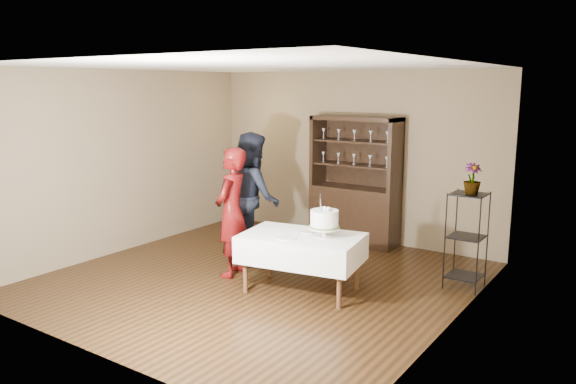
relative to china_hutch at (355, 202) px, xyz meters
The scene contains 14 objects.
floor 2.36m from the china_hutch, 95.08° to the right, with size 5.00×5.00×0.00m, color black.
ceiling 3.04m from the china_hutch, 95.08° to the right, with size 5.00×5.00×0.00m, color silver.
back_wall 0.76m from the china_hutch, 128.88° to the left, with size 5.00×0.02×2.70m, color #716249.
wall_left 3.58m from the china_hutch, 140.17° to the right, with size 0.02×5.00×2.70m, color #716249.
wall_right 3.29m from the china_hutch, 44.39° to the right, with size 0.02×5.00×2.70m, color #716249.
china_hutch is the anchor object (origin of this frame).
plant_etagere 2.33m from the china_hutch, 26.83° to the right, with size 0.42×0.42×1.20m.
cake_table 2.34m from the china_hutch, 78.19° to the right, with size 1.55×1.10×0.71m.
woman 2.38m from the china_hutch, 104.69° to the right, with size 0.62×0.40×1.69m, color #3D0509.
man 1.81m from the china_hutch, 115.80° to the right, with size 0.89×0.70×1.84m, color black.
cake 2.36m from the china_hutch, 71.31° to the right, with size 0.42×0.42×0.51m.
plate_near 2.58m from the china_hutch, 80.38° to the right, with size 0.22×0.22×0.01m, color silver.
plate_far 2.22m from the china_hutch, 77.39° to the right, with size 0.16×0.16×0.01m, color silver.
potted_plant 2.48m from the china_hutch, 27.19° to the right, with size 0.21×0.21×0.37m, color #416630.
Camera 1 is at (4.20, -5.51, 2.46)m, focal length 35.00 mm.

